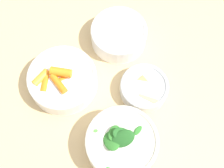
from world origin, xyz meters
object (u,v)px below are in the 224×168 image
bowl_carrots (62,80)px  bowl_cookies (144,88)px  bowl_beans_hotdog (120,35)px  bowl_greens (121,143)px

bowl_carrots → bowl_cookies: bowl_carrots is taller
bowl_beans_hotdog → bowl_cookies: 0.17m
bowl_beans_hotdog → bowl_greens: bearing=-119.5°
bowl_greens → bowl_cookies: 0.16m
bowl_carrots → bowl_cookies: size_ratio=1.43×
bowl_carrots → bowl_greens: size_ratio=1.01×
bowl_carrots → bowl_cookies: bearing=-34.9°
bowl_carrots → bowl_cookies: 0.21m
bowl_carrots → bowl_beans_hotdog: bearing=12.7°
bowl_carrots → bowl_beans_hotdog: bowl_carrots is taller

